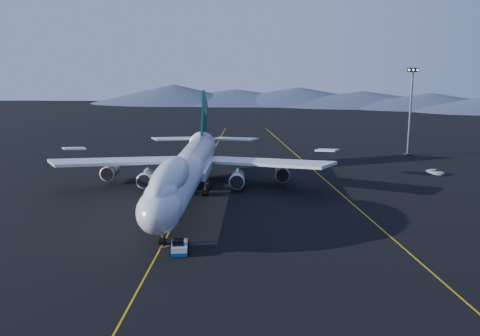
{
  "coord_description": "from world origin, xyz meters",
  "views": [
    {
      "loc": [
        14.53,
        -100.86,
        26.74
      ],
      "look_at": [
        10.3,
        1.08,
        6.0
      ],
      "focal_mm": 40.0,
      "sensor_mm": 36.0,
      "label": 1
    }
  ],
  "objects_px": {
    "pushback_tug": "(180,248)",
    "service_van": "(436,172)",
    "floodlight_mast": "(410,111)",
    "boeing_747": "(187,170)"
  },
  "relations": [
    {
      "from": "pushback_tug",
      "to": "service_van",
      "type": "height_order",
      "value": "pushback_tug"
    },
    {
      "from": "floodlight_mast",
      "to": "pushback_tug",
      "type": "bearing_deg",
      "value": -123.31
    },
    {
      "from": "boeing_747",
      "to": "floodlight_mast",
      "type": "bearing_deg",
      "value": 42.48
    },
    {
      "from": "pushback_tug",
      "to": "floodlight_mast",
      "type": "height_order",
      "value": "floodlight_mast"
    },
    {
      "from": "pushback_tug",
      "to": "service_van",
      "type": "bearing_deg",
      "value": 38.81
    },
    {
      "from": "floodlight_mast",
      "to": "boeing_747",
      "type": "bearing_deg",
      "value": -137.52
    },
    {
      "from": "pushback_tug",
      "to": "floodlight_mast",
      "type": "relative_size",
      "value": 0.2
    },
    {
      "from": "pushback_tug",
      "to": "service_van",
      "type": "xyz_separation_m",
      "value": [
        52.77,
        54.27,
        -0.02
      ]
    },
    {
      "from": "service_van",
      "to": "floodlight_mast",
      "type": "xyz_separation_m",
      "value": [
        0.47,
        26.76,
        11.8
      ]
    },
    {
      "from": "pushback_tug",
      "to": "service_van",
      "type": "relative_size",
      "value": 1.1
    }
  ]
}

